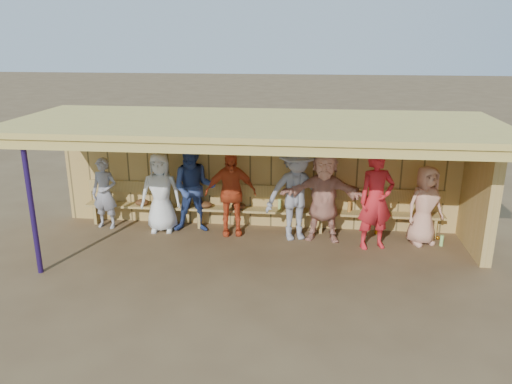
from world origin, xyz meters
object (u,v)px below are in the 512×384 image
player_f (324,196)px  bench (260,205)px  player_c (194,188)px  player_d (231,193)px  player_g (376,200)px  player_e (296,193)px  player_a (105,193)px  player_b (161,192)px  player_h (425,205)px

player_f → bench: (-1.32, 0.48, -0.40)m
player_c → player_d: bearing=-13.0°
player_g → player_f: bearing=144.9°
player_c → player_e: bearing=-12.6°
player_a → player_f: player_f is taller
player_b → player_g: size_ratio=0.87×
bench → player_f: bearing=-19.8°
player_a → player_d: size_ratio=0.86×
player_d → player_h: 3.85m
player_f → bench: player_f is taller
player_c → player_h: player_c is taller
player_a → player_b: size_ratio=0.91×
player_h → player_a: bearing=153.9°
player_c → player_d: (0.78, -0.07, -0.05)m
player_a → player_d: bearing=4.2°
player_d → bench: 0.77m
player_e → player_f: (0.55, 0.01, -0.05)m
player_h → player_b: bearing=154.1°
player_a → player_b: player_b is taller
player_b → bench: 2.10m
player_f → player_a: bearing=-177.9°
player_e → player_h: (2.51, 0.03, -0.18)m
player_a → player_c: size_ratio=0.81×
player_b → player_h: size_ratio=1.06×
player_d → player_f: bearing=-14.9°
player_d → player_e: size_ratio=0.91×
player_c → player_a: bearing=172.4°
player_a → player_e: (4.05, -0.18, 0.21)m
player_e → player_f: 0.55m
player_g → bench: (-2.30, 0.77, -0.44)m
player_b → player_c: 0.71m
player_b → player_d: 1.48m
player_f → player_b: bearing=-177.8°
player_f → bench: 1.46m
player_d → player_g: size_ratio=0.92×
player_b → player_f: (3.36, -0.12, 0.09)m
player_h → bench: (-3.28, 0.46, -0.26)m
player_c → bench: player_c is taller
player_e → player_g: player_e is taller
player_b → player_f: 3.37m
player_a → player_b: bearing=3.3°
player_f → player_h: bearing=4.8°
player_g → player_a: bearing=156.7°
player_e → player_c: bearing=155.5°
player_c → bench: size_ratio=0.25×
player_d → player_f: 1.89m
player_c → player_b: bearing=176.6°
player_b → bench: size_ratio=0.22×
player_b → player_e: player_e is taller
player_g → player_d: bearing=153.7°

